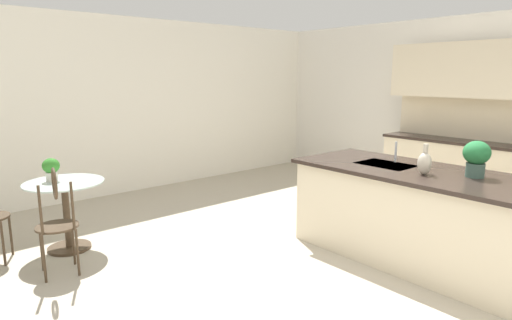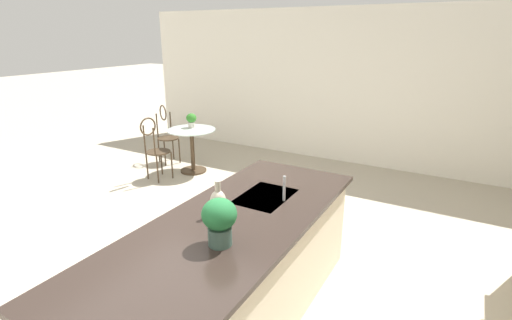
{
  "view_description": "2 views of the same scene",
  "coord_description": "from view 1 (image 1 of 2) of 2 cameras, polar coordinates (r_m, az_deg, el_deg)",
  "views": [
    {
      "loc": [
        2.22,
        -3.03,
        1.83
      ],
      "look_at": [
        -1.32,
        -0.0,
        0.91
      ],
      "focal_mm": 30.45,
      "sensor_mm": 36.0,
      "label": 1
    },
    {
      "loc": [
        2.43,
        2.28,
        2.27
      ],
      "look_at": [
        -1.16,
        0.24,
        0.89
      ],
      "focal_mm": 26.77,
      "sensor_mm": 36.0,
      "label": 2
    }
  ],
  "objects": [
    {
      "name": "vase_on_counter",
      "position": [
        4.3,
        21.27,
        -0.36
      ],
      "size": [
        0.13,
        0.13,
        0.29
      ],
      "color": "#BCB29E",
      "rests_on": "kitchen_island"
    },
    {
      "name": "upper_cabinet_run",
      "position": [
        6.74,
        27.05,
        10.52
      ],
      "size": [
        2.4,
        0.36,
        0.76
      ],
      "color": "beige",
      "rests_on": "back_counter_run"
    },
    {
      "name": "back_counter_run",
      "position": [
        6.9,
        26.11,
        -1.21
      ],
      "size": [
        2.44,
        0.64,
        1.52
      ],
      "color": "beige",
      "rests_on": "ground"
    },
    {
      "name": "sink_faucet",
      "position": [
        4.82,
        17.88,
        1.02
      ],
      "size": [
        0.02,
        0.02,
        0.22
      ],
      "primitive_type": "cylinder",
      "color": "#B2B5BA",
      "rests_on": "kitchen_island"
    },
    {
      "name": "bistro_table",
      "position": [
        5.0,
        -23.67,
        -5.9
      ],
      "size": [
        0.8,
        0.8,
        0.74
      ],
      "color": "#3D2D1E",
      "rests_on": "ground"
    },
    {
      "name": "kitchen_island",
      "position": [
        4.54,
        22.17,
        -7.23
      ],
      "size": [
        2.8,
        1.06,
        0.92
      ],
      "color": "beige",
      "rests_on": "ground"
    },
    {
      "name": "ground_plane",
      "position": [
        4.18,
        12.32,
        -15.12
      ],
      "size": [
        40.0,
        40.0,
        0.0
      ],
      "primitive_type": "plane",
      "color": "#B2A893"
    },
    {
      "name": "wall_left_window",
      "position": [
        7.17,
        -15.58,
        6.87
      ],
      "size": [
        0.12,
        7.8,
        2.7
      ],
      "primitive_type": "cube",
      "color": "silver",
      "rests_on": "ground"
    },
    {
      "name": "potted_plant_on_table",
      "position": [
        4.99,
        -25.32,
        -0.96
      ],
      "size": [
        0.17,
        0.17,
        0.24
      ],
      "color": "beige",
      "rests_on": "bistro_table"
    },
    {
      "name": "potted_plant_counter_near",
      "position": [
        4.37,
        26.98,
        0.42
      ],
      "size": [
        0.24,
        0.24,
        0.33
      ],
      "color": "#385147",
      "rests_on": "kitchen_island"
    },
    {
      "name": "chair_near_window",
      "position": [
        4.34,
        -24.72,
        -6.75
      ],
      "size": [
        0.51,
        0.44,
        1.04
      ],
      "color": "#3D2D1E",
      "rests_on": "ground"
    }
  ]
}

